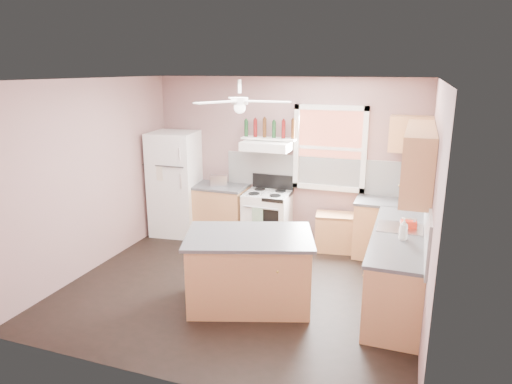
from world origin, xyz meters
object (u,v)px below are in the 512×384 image
(cart, at_px, (335,232))
(stove, at_px, (267,218))
(refrigerator, at_px, (175,183))
(island, at_px, (249,271))
(toaster, at_px, (219,180))

(cart, bearing_deg, stove, 172.97)
(stove, height_order, cart, stove)
(refrigerator, distance_m, cart, 2.85)
(stove, height_order, island, same)
(toaster, bearing_deg, cart, -19.45)
(cart, bearing_deg, toaster, 171.20)
(island, bearing_deg, refrigerator, 118.51)
(refrigerator, distance_m, island, 2.90)
(refrigerator, bearing_deg, toaster, 0.94)
(refrigerator, bearing_deg, cart, -4.62)
(refrigerator, xyz_separation_m, cart, (2.78, 0.11, -0.59))
(refrigerator, relative_size, island, 1.25)
(toaster, bearing_deg, island, -77.08)
(cart, bearing_deg, island, -117.31)
(stove, bearing_deg, island, -80.05)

